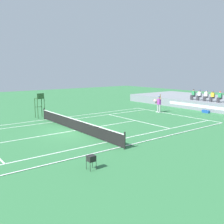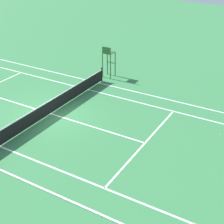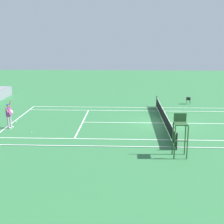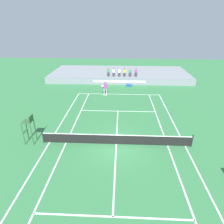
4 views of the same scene
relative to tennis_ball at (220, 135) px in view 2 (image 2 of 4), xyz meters
The scene contains 5 objects.
ground_plane 10.05m from the tennis_ball, 73.53° to the right, with size 80.00×80.00×0.00m, color #337542.
court 10.05m from the tennis_ball, 73.53° to the right, with size 11.08×23.88×0.03m.
net 10.06m from the tennis_ball, 73.53° to the right, with size 11.98×0.10×1.07m.
tennis_ball is the anchor object (origin of this frame).
umpire_chair 10.57m from the tennis_ball, 112.90° to the right, with size 0.77×0.77×2.44m.
Camera 2 is at (13.64, 12.36, 9.91)m, focal length 53.67 mm.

